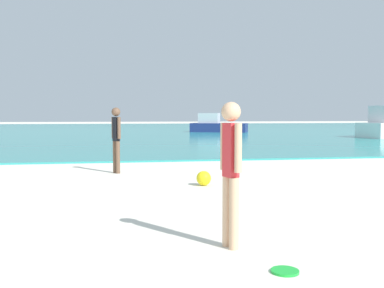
% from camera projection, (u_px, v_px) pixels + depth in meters
% --- Properties ---
extents(water, '(160.00, 60.00, 0.06)m').
position_uv_depth(water, '(128.00, 130.00, 43.95)').
color(water, teal).
rests_on(water, ground).
extents(person_standing, '(0.23, 0.38, 1.71)m').
position_uv_depth(person_standing, '(231.00, 165.00, 5.11)').
color(person_standing, '#DDAD84').
rests_on(person_standing, ground).
extents(frisbee, '(0.28, 0.28, 0.03)m').
position_uv_depth(frisbee, '(285.00, 271.00, 4.36)').
color(frisbee, green).
rests_on(frisbee, ground).
extents(person_distant, '(0.24, 0.36, 1.75)m').
position_uv_depth(person_distant, '(116.00, 136.00, 11.70)').
color(person_distant, brown).
rests_on(person_distant, ground).
extents(boat_far, '(5.02, 3.46, 1.64)m').
position_uv_depth(boat_far, '(217.00, 126.00, 38.00)').
color(boat_far, navy).
rests_on(boat_far, water).
extents(beach_ball, '(0.32, 0.32, 0.32)m').
position_uv_depth(beach_ball, '(204.00, 178.00, 9.69)').
color(beach_ball, yellow).
rests_on(beach_ball, ground).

